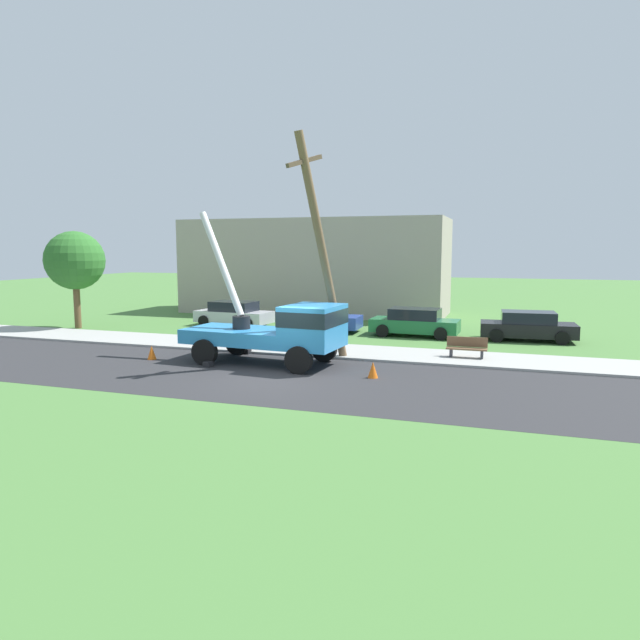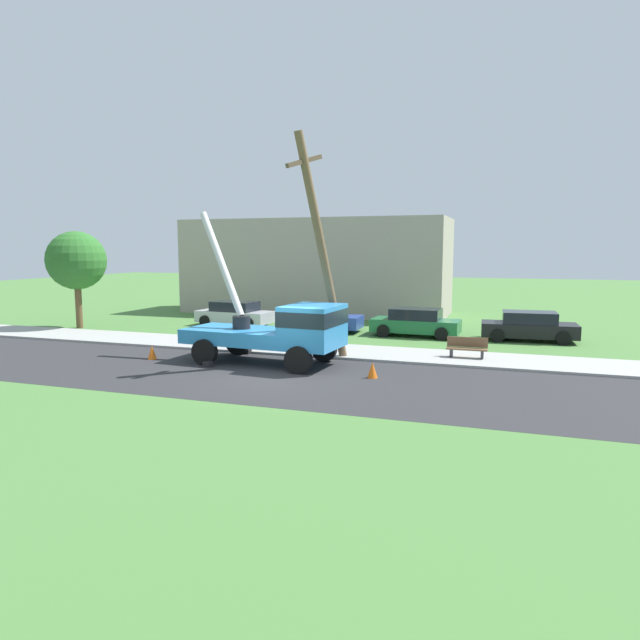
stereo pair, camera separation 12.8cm
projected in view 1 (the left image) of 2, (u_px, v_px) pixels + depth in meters
The scene contains 14 objects.
ground_plane at pixel (361, 330), 31.08m from camera, with size 120.00×120.00×0.00m, color #477538.
road_asphalt at pixel (275, 376), 19.80m from camera, with size 80.00×7.29×0.01m, color #2B2B2D.
sidewalk_strip at pixel (322, 350), 24.70m from camera, with size 80.00×3.15×0.10m, color #9E9E99.
utility_truck at pixel (282, 328), 21.67m from camera, with size 6.74×3.22×5.98m.
leaning_utility_pole at pixel (322, 248), 21.68m from camera, with size 1.56×3.11×8.72m.
traffic_cone_ahead at pixel (373, 370), 19.57m from camera, with size 0.36×0.36×0.56m, color orange.
traffic_cone_behind at pixel (152, 353), 22.83m from camera, with size 0.36×0.36×0.56m, color orange.
parked_sedan_silver at pixel (234, 314), 32.68m from camera, with size 4.54×2.27×1.42m.
parked_sedan_blue at pixel (320, 318), 30.57m from camera, with size 4.45×2.11×1.42m.
parked_sedan_green at pixel (415, 322), 28.87m from camera, with size 4.46×2.13×1.42m.
parked_sedan_black at pixel (528, 326), 27.42m from camera, with size 4.49×2.17×1.42m.
park_bench at pixel (467, 348), 22.78m from camera, with size 1.60×0.45×0.90m.
roadside_tree_near at pixel (75, 261), 31.39m from camera, with size 3.23×3.23×5.40m.
lowrise_building_backdrop at pixel (314, 267), 39.20m from camera, with size 18.00×6.00×6.40m, color #A5998C.
Camera 1 is at (7.70, -17.87, 4.44)m, focal length 31.89 mm.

